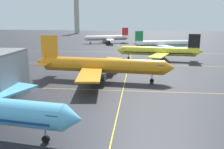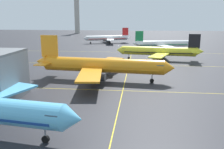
{
  "view_description": "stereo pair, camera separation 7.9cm",
  "coord_description": "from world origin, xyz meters",
  "px_view_note": "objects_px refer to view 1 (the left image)",
  "views": [
    {
      "loc": [
        3.77,
        -27.72,
        18.14
      ],
      "look_at": [
        -2.59,
        31.2,
        4.32
      ],
      "focal_mm": 40.29,
      "sensor_mm": 36.0,
      "label": 1
    },
    {
      "loc": [
        3.85,
        -27.71,
        18.14
      ],
      "look_at": [
        -2.59,
        31.2,
        4.32
      ],
      "focal_mm": 40.29,
      "sensor_mm": 36.0,
      "label": 2
    }
  ],
  "objects_px": {
    "airliner_second_row": "(101,65)",
    "airliner_third_row": "(159,51)",
    "airliner_far_left_stand": "(162,44)",
    "control_tower": "(76,10)",
    "airliner_far_right_stand": "(107,38)"
  },
  "relations": [
    {
      "from": "airliner_second_row",
      "to": "airliner_far_left_stand",
      "type": "height_order",
      "value": "airliner_second_row"
    },
    {
      "from": "airliner_third_row",
      "to": "airliner_far_right_stand",
      "type": "relative_size",
      "value": 1.12
    },
    {
      "from": "airliner_far_right_stand",
      "to": "airliner_third_row",
      "type": "bearing_deg",
      "value": -65.41
    },
    {
      "from": "airliner_second_row",
      "to": "airliner_far_right_stand",
      "type": "height_order",
      "value": "airliner_second_row"
    },
    {
      "from": "control_tower",
      "to": "airliner_second_row",
      "type": "bearing_deg",
      "value": -74.22
    },
    {
      "from": "airliner_far_left_stand",
      "to": "control_tower",
      "type": "distance_m",
      "value": 152.69
    },
    {
      "from": "airliner_second_row",
      "to": "airliner_far_right_stand",
      "type": "distance_m",
      "value": 102.08
    },
    {
      "from": "airliner_third_row",
      "to": "airliner_far_left_stand",
      "type": "relative_size",
      "value": 1.08
    },
    {
      "from": "airliner_far_left_stand",
      "to": "airliner_far_right_stand",
      "type": "relative_size",
      "value": 1.03
    },
    {
      "from": "airliner_third_row",
      "to": "airliner_far_left_stand",
      "type": "distance_m",
      "value": 32.37
    },
    {
      "from": "airliner_second_row",
      "to": "airliner_third_row",
      "type": "distance_m",
      "value": 40.47
    },
    {
      "from": "airliner_far_left_stand",
      "to": "control_tower",
      "type": "relative_size",
      "value": 0.79
    },
    {
      "from": "airliner_third_row",
      "to": "airliner_far_right_stand",
      "type": "height_order",
      "value": "airliner_third_row"
    },
    {
      "from": "airliner_far_left_stand",
      "to": "airliner_third_row",
      "type": "bearing_deg",
      "value": -97.07
    },
    {
      "from": "airliner_far_left_stand",
      "to": "control_tower",
      "type": "xyz_separation_m",
      "value": [
        -78.76,
        129.19,
        20.53
      ]
    }
  ]
}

